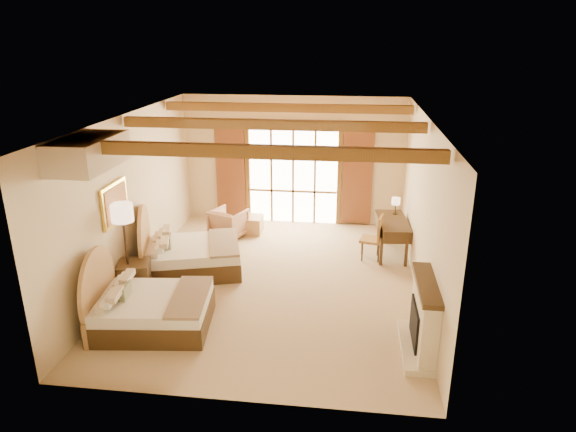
% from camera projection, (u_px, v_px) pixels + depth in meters
% --- Properties ---
extents(floor, '(7.00, 7.00, 0.00)m').
position_uv_depth(floor, '(273.00, 281.00, 10.07)').
color(floor, tan).
rests_on(floor, ground).
extents(wall_back, '(5.50, 0.00, 5.50)m').
position_uv_depth(wall_back, '(293.00, 161.00, 12.81)').
color(wall_back, beige).
rests_on(wall_back, ground).
extents(wall_left, '(0.00, 7.00, 7.00)m').
position_uv_depth(wall_left, '(131.00, 199.00, 9.86)').
color(wall_left, beige).
rests_on(wall_left, ground).
extents(wall_right, '(0.00, 7.00, 7.00)m').
position_uv_depth(wall_right, '(423.00, 210.00, 9.22)').
color(wall_right, beige).
rests_on(wall_right, ground).
extents(ceiling, '(7.00, 7.00, 0.00)m').
position_uv_depth(ceiling, '(271.00, 118.00, 9.00)').
color(ceiling, '#AC602F').
rests_on(ceiling, ground).
extents(ceiling_beams, '(5.39, 4.60, 0.18)m').
position_uv_depth(ceiling_beams, '(271.00, 125.00, 9.04)').
color(ceiling_beams, brown).
rests_on(ceiling_beams, ceiling).
extents(french_doors, '(3.95, 0.08, 2.60)m').
position_uv_depth(french_doors, '(293.00, 175.00, 12.87)').
color(french_doors, white).
rests_on(french_doors, ground).
extents(fireplace, '(0.46, 1.40, 1.16)m').
position_uv_depth(fireplace, '(423.00, 321.00, 7.73)').
color(fireplace, beige).
rests_on(fireplace, ground).
extents(painting, '(0.06, 0.95, 0.75)m').
position_uv_depth(painting, '(115.00, 203.00, 9.10)').
color(painting, yellow).
rests_on(painting, wall_left).
extents(canopy_valance, '(0.70, 1.40, 0.45)m').
position_uv_depth(canopy_valance, '(88.00, 153.00, 7.49)').
color(canopy_valance, beige).
rests_on(canopy_valance, ceiling).
extents(bed_near, '(1.99, 1.58, 1.21)m').
position_uv_depth(bed_near, '(145.00, 306.00, 8.41)').
color(bed_near, '#3E2B16').
rests_on(bed_near, floor).
extents(bed_far, '(2.29, 1.92, 1.26)m').
position_uv_depth(bed_far, '(185.00, 253.00, 10.43)').
color(bed_far, '#3E2B16').
rests_on(bed_far, floor).
extents(nightstand, '(0.69, 0.69, 0.67)m').
position_uv_depth(nightstand, '(135.00, 279.00, 9.43)').
color(nightstand, '#3E2B16').
rests_on(nightstand, floor).
extents(floor_lamp, '(0.38, 0.38, 1.81)m').
position_uv_depth(floor_lamp, '(123.00, 219.00, 8.97)').
color(floor_lamp, '#322518').
rests_on(floor_lamp, floor).
extents(armchair, '(0.96, 0.97, 0.69)m').
position_uv_depth(armchair, '(229.00, 223.00, 12.19)').
color(armchair, '#AB785A').
rests_on(armchair, floor).
extents(ottoman, '(0.56, 0.56, 0.40)m').
position_uv_depth(ottoman, '(251.00, 224.00, 12.51)').
color(ottoman, '#AA7547').
rests_on(ottoman, floor).
extents(desk, '(0.75, 1.48, 0.77)m').
position_uv_depth(desk, '(392.00, 236.00, 11.25)').
color(desk, '#3E2B16').
rests_on(desk, floor).
extents(desk_chair, '(0.52, 0.51, 0.98)m').
position_uv_depth(desk_chair, '(372.00, 245.00, 11.02)').
color(desk_chair, '#AE8A45').
rests_on(desk_chair, floor).
extents(desk_lamp, '(0.19, 0.19, 0.38)m').
position_uv_depth(desk_lamp, '(396.00, 202.00, 11.43)').
color(desk_lamp, '#322518').
rests_on(desk_lamp, desk).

